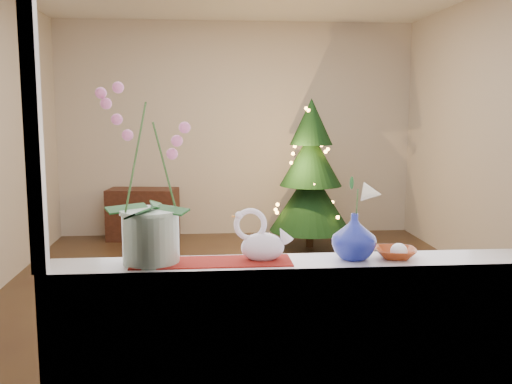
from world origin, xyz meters
The scene contains 16 objects.
ground centered at (0.00, 0.00, 0.00)m, with size 5.00×5.00×0.00m, color #321E14.
wall_back centered at (0.00, 2.50, 1.35)m, with size 4.50×0.10×2.70m, color beige.
wall_front centered at (0.00, -2.50, 1.35)m, with size 4.50×0.10×2.70m, color beige.
wall_right centered at (2.25, 0.00, 1.35)m, with size 0.10×5.00×2.70m, color beige.
window_apron centered at (0.00, -2.46, 0.44)m, with size 2.20×0.08×0.88m, color white.
windowsill centered at (0.00, -2.37, 0.90)m, with size 2.20×0.26×0.04m, color white.
window_frame centered at (0.00, -2.47, 1.70)m, with size 2.22×0.06×1.60m, color white, non-canonical shape.
runner centered at (-0.38, -2.37, 0.92)m, with size 0.70×0.20×0.01m, color maroon.
orchid_pot centered at (-0.64, -2.35, 1.31)m, with size 0.27×0.27×0.78m, color silver, non-canonical shape.
swan centered at (-0.15, -2.36, 1.03)m, with size 0.26×0.12×0.22m, color silver, non-canonical shape.
blue_vase centered at (0.26, -2.36, 1.04)m, with size 0.23×0.23×0.24m, color navy.
lily centered at (0.26, -2.36, 1.25)m, with size 0.13×0.08×0.18m, color beige, non-canonical shape.
paperweight centered at (0.45, -2.40, 0.96)m, with size 0.08×0.08×0.08m, color white.
amber_dish centered at (0.45, -2.37, 0.94)m, with size 0.16×0.16×0.04m, color #903513.
xmas_tree centered at (0.81, 1.66, 0.86)m, with size 0.94×0.94×1.73m, color black, non-canonical shape.
side_table centered at (-1.19, 2.25, 0.32)m, with size 0.84×0.42×0.63m, color black.
Camera 1 is at (-0.40, -4.81, 1.58)m, focal length 40.00 mm.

